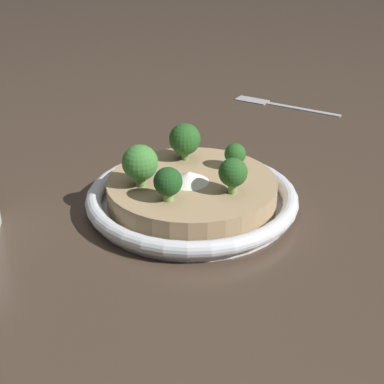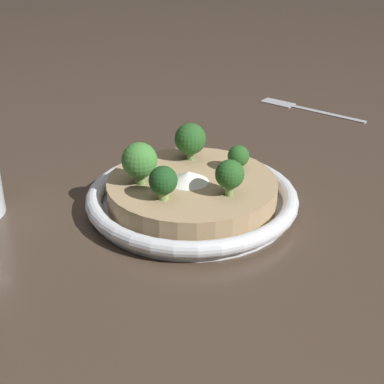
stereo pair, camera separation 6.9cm
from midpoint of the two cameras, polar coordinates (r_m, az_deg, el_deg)
ground_plane at (r=0.70m, az=2.82°, el=-1.66°), size 6.00×6.00×0.00m
risotto_bowl at (r=0.69m, az=2.85°, el=-0.44°), size 0.25×0.25×0.04m
cheese_sprinkle at (r=0.68m, az=2.32°, el=1.58°), size 0.05×0.05×0.01m
broccoli_front_left at (r=0.73m, az=2.56°, el=5.08°), size 0.04×0.04×0.05m
broccoli_front_right at (r=0.66m, az=-2.17°, el=2.97°), size 0.04×0.04×0.05m
broccoli_left at (r=0.70m, az=7.33°, el=3.36°), size 0.03×0.03×0.03m
broccoli_right at (r=0.63m, az=0.30°, el=1.00°), size 0.03×0.03×0.04m
broccoli_back_left at (r=0.64m, az=6.75°, el=1.59°), size 0.03×0.03×0.04m
fork_utensil at (r=1.05m, az=12.38°, el=7.98°), size 0.07×0.19×0.00m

